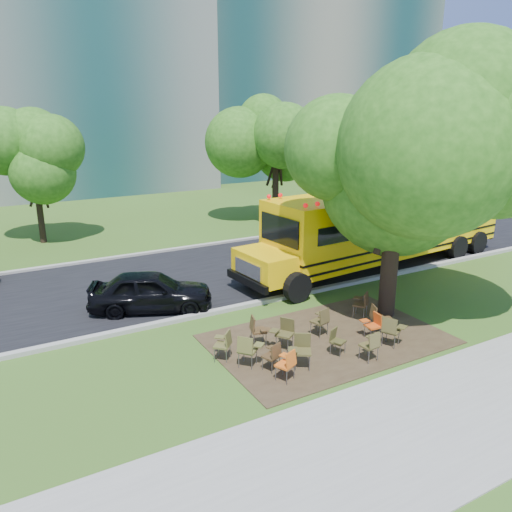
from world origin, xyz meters
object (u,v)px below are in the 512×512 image
chair_3 (301,347)px  black_car (151,291)px  chair_5 (336,339)px  chair_7 (392,329)px  chair_8 (224,342)px  chair_10 (257,328)px  chair_11 (321,319)px  chair_6 (374,323)px  chair_0 (287,362)px  main_tree (398,165)px  chair_1 (248,348)px  school_bus (388,222)px  chair_9 (285,331)px  chair_12 (378,316)px  chair_2 (273,354)px  chair_4 (371,343)px  chair_13 (362,302)px

chair_3 → black_car: black_car is taller
black_car → chair_5: bearing=-125.0°
chair_7 → chair_8: size_ratio=1.06×
chair_8 → chair_10: size_ratio=0.97×
chair_10 → chair_11: (2.04, -0.40, 0.01)m
chair_6 → chair_0: bearing=108.7°
main_tree → chair_5: 5.79m
chair_1 → chair_11: size_ratio=1.03×
chair_0 → school_bus: bearing=10.3°
chair_7 → chair_8: chair_7 is taller
school_bus → chair_1: bearing=-157.0°
chair_9 → chair_10: size_ratio=1.01×
main_tree → chair_0: main_tree is taller
chair_8 → chair_12: size_ratio=0.98×
chair_9 → main_tree: bearing=-118.9°
school_bus → chair_11: school_bus is taller
chair_2 → chair_3: chair_3 is taller
chair_11 → black_car: size_ratio=0.22×
chair_10 → chair_12: bearing=90.0°
chair_3 → chair_8: chair_3 is taller
chair_12 → school_bus: bearing=156.2°
chair_11 → chair_1: bearing=177.0°
chair_3 → chair_5: 1.29m
chair_4 → chair_3: bearing=155.1°
chair_4 → chair_10: chair_10 is taller
chair_4 → chair_12: bearing=37.4°
main_tree → chair_8: 7.65m
chair_1 → chair_5: 2.61m
chair_8 → chair_13: (5.31, 0.40, 0.01)m
chair_1 → chair_11: bearing=61.3°
chair_7 → chair_3: bearing=-122.5°
chair_6 → chair_7: size_ratio=0.88×
chair_4 → chair_11: 1.98m
chair_8 → chair_3: bearing=-86.2°
chair_7 → chair_12: bearing=135.1°
main_tree → chair_5: (-3.27, -1.43, -4.56)m
chair_7 → chair_5: bearing=-130.7°
chair_13 → chair_9: bearing=155.7°
chair_1 → chair_13: size_ratio=1.05×
chair_7 → chair_13: size_ratio=1.04×
chair_10 → chair_13: chair_10 is taller
chair_5 → black_car: black_car is taller
chair_8 → chair_10: bearing=-31.6°
chair_3 → chair_11: bearing=-108.9°
chair_2 → chair_11: (2.39, 1.09, 0.06)m
chair_1 → chair_7: 4.35m
main_tree → chair_4: main_tree is taller
chair_3 → chair_4: bearing=-167.2°
chair_3 → chair_11: (1.63, 1.29, -0.02)m
chair_4 → chair_12: 1.91m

